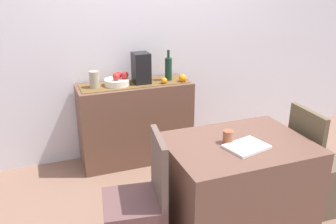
{
  "coord_description": "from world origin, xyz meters",
  "views": [
    {
      "loc": [
        -1.09,
        -2.43,
        1.85
      ],
      "look_at": [
        -0.04,
        0.37,
        0.71
      ],
      "focal_mm": 38.33,
      "sensor_mm": 36.0,
      "label": 1
    }
  ],
  "objects_px": {
    "wine_bottle": "(168,69)",
    "chair_by_corner": "(316,180)",
    "open_book": "(246,147)",
    "ceramic_vase": "(94,80)",
    "coffee_maker": "(141,68)",
    "coffee_cup": "(228,137)",
    "dining_table": "(235,187)",
    "fruit_bowl": "(117,82)",
    "chair_near_window": "(136,222)",
    "sideboard_console": "(136,123)"
  },
  "relations": [
    {
      "from": "fruit_bowl",
      "to": "ceramic_vase",
      "type": "relative_size",
      "value": 1.48
    },
    {
      "from": "open_book",
      "to": "chair_near_window",
      "type": "relative_size",
      "value": 0.31
    },
    {
      "from": "ceramic_vase",
      "to": "open_book",
      "type": "bearing_deg",
      "value": -61.66
    },
    {
      "from": "sideboard_console",
      "to": "coffee_cup",
      "type": "distance_m",
      "value": 1.42
    },
    {
      "from": "sideboard_console",
      "to": "coffee_cup",
      "type": "xyz_separation_m",
      "value": [
        0.31,
        -1.34,
        0.37
      ]
    },
    {
      "from": "sideboard_console",
      "to": "fruit_bowl",
      "type": "distance_m",
      "value": 0.49
    },
    {
      "from": "wine_bottle",
      "to": "coffee_cup",
      "type": "relative_size",
      "value": 3.38
    },
    {
      "from": "sideboard_console",
      "to": "coffee_maker",
      "type": "height_order",
      "value": "coffee_maker"
    },
    {
      "from": "fruit_bowl",
      "to": "open_book",
      "type": "bearing_deg",
      "value": -68.75
    },
    {
      "from": "dining_table",
      "to": "chair_by_corner",
      "type": "distance_m",
      "value": 0.78
    },
    {
      "from": "coffee_cup",
      "to": "chair_near_window",
      "type": "height_order",
      "value": "chair_near_window"
    },
    {
      "from": "coffee_maker",
      "to": "chair_by_corner",
      "type": "xyz_separation_m",
      "value": [
        1.08,
        -1.36,
        -0.73
      ]
    },
    {
      "from": "fruit_bowl",
      "to": "chair_near_window",
      "type": "xyz_separation_m",
      "value": [
        -0.21,
        -1.37,
        -0.61
      ]
    },
    {
      "from": "chair_near_window",
      "to": "coffee_maker",
      "type": "bearing_deg",
      "value": 71.22
    },
    {
      "from": "dining_table",
      "to": "chair_by_corner",
      "type": "bearing_deg",
      "value": 0.06
    },
    {
      "from": "fruit_bowl",
      "to": "dining_table",
      "type": "xyz_separation_m",
      "value": [
        0.56,
        -1.37,
        -0.51
      ]
    },
    {
      "from": "ceramic_vase",
      "to": "chair_near_window",
      "type": "distance_m",
      "value": 1.52
    },
    {
      "from": "fruit_bowl",
      "to": "chair_near_window",
      "type": "height_order",
      "value": "fruit_bowl"
    },
    {
      "from": "fruit_bowl",
      "to": "coffee_cup",
      "type": "xyz_separation_m",
      "value": [
        0.48,
        -1.34,
        -0.09
      ]
    },
    {
      "from": "chair_near_window",
      "to": "sideboard_console",
      "type": "bearing_deg",
      "value": 74.06
    },
    {
      "from": "wine_bottle",
      "to": "coffee_maker",
      "type": "relative_size",
      "value": 1.02
    },
    {
      "from": "coffee_cup",
      "to": "chair_near_window",
      "type": "relative_size",
      "value": 0.1
    },
    {
      "from": "open_book",
      "to": "coffee_cup",
      "type": "distance_m",
      "value": 0.15
    },
    {
      "from": "chair_near_window",
      "to": "wine_bottle",
      "type": "bearing_deg",
      "value": 61.1
    },
    {
      "from": "sideboard_console",
      "to": "chair_near_window",
      "type": "height_order",
      "value": "chair_near_window"
    },
    {
      "from": "coffee_maker",
      "to": "wine_bottle",
      "type": "bearing_deg",
      "value": 0.0
    },
    {
      "from": "fruit_bowl",
      "to": "dining_table",
      "type": "relative_size",
      "value": 0.24
    },
    {
      "from": "chair_near_window",
      "to": "chair_by_corner",
      "type": "distance_m",
      "value": 1.55
    },
    {
      "from": "open_book",
      "to": "chair_by_corner",
      "type": "xyz_separation_m",
      "value": [
        0.77,
        0.09,
        -0.48
      ]
    },
    {
      "from": "sideboard_console",
      "to": "fruit_bowl",
      "type": "xyz_separation_m",
      "value": [
        -0.18,
        0.0,
        0.46
      ]
    },
    {
      "from": "ceramic_vase",
      "to": "dining_table",
      "type": "height_order",
      "value": "ceramic_vase"
    },
    {
      "from": "fruit_bowl",
      "to": "chair_by_corner",
      "type": "bearing_deg",
      "value": -45.65
    },
    {
      "from": "dining_table",
      "to": "coffee_cup",
      "type": "distance_m",
      "value": 0.42
    },
    {
      "from": "ceramic_vase",
      "to": "coffee_maker",
      "type": "bearing_deg",
      "value": 0.0
    },
    {
      "from": "sideboard_console",
      "to": "coffee_maker",
      "type": "xyz_separation_m",
      "value": [
        0.07,
        0.0,
        0.58
      ]
    },
    {
      "from": "dining_table",
      "to": "chair_by_corner",
      "type": "relative_size",
      "value": 1.13
    },
    {
      "from": "open_book",
      "to": "ceramic_vase",
      "type": "bearing_deg",
      "value": 104.97
    },
    {
      "from": "ceramic_vase",
      "to": "dining_table",
      "type": "distance_m",
      "value": 1.67
    },
    {
      "from": "fruit_bowl",
      "to": "coffee_cup",
      "type": "distance_m",
      "value": 1.43
    },
    {
      "from": "dining_table",
      "to": "coffee_cup",
      "type": "relative_size",
      "value": 10.9
    },
    {
      "from": "coffee_maker",
      "to": "chair_by_corner",
      "type": "distance_m",
      "value": 1.89
    },
    {
      "from": "chair_by_corner",
      "to": "sideboard_console",
      "type": "bearing_deg",
      "value": 130.31
    },
    {
      "from": "dining_table",
      "to": "fruit_bowl",
      "type": "bearing_deg",
      "value": 112.3
    },
    {
      "from": "wine_bottle",
      "to": "chair_near_window",
      "type": "height_order",
      "value": "wine_bottle"
    },
    {
      "from": "coffee_maker",
      "to": "ceramic_vase",
      "type": "bearing_deg",
      "value": 180.0
    },
    {
      "from": "wine_bottle",
      "to": "chair_by_corner",
      "type": "relative_size",
      "value": 0.35
    },
    {
      "from": "coffee_cup",
      "to": "chair_by_corner",
      "type": "xyz_separation_m",
      "value": [
        0.85,
        -0.02,
        -0.52
      ]
    },
    {
      "from": "chair_by_corner",
      "to": "ceramic_vase",
      "type": "bearing_deg",
      "value": 138.69
    },
    {
      "from": "wine_bottle",
      "to": "chair_near_window",
      "type": "bearing_deg",
      "value": -118.9
    },
    {
      "from": "wine_bottle",
      "to": "ceramic_vase",
      "type": "distance_m",
      "value": 0.76
    }
  ]
}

